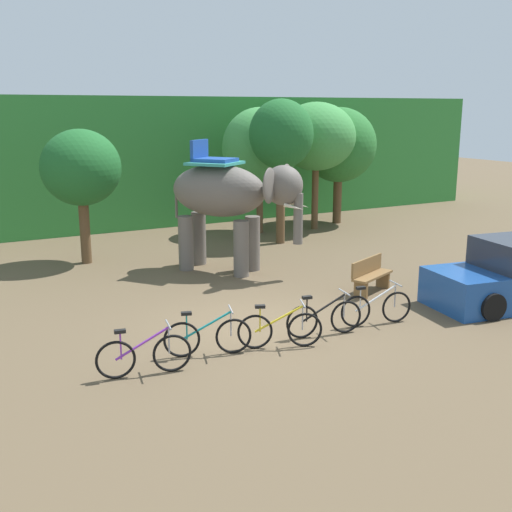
% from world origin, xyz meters
% --- Properties ---
extents(ground_plane, '(80.00, 80.00, 0.00)m').
position_xyz_m(ground_plane, '(0.00, 0.00, 0.00)').
color(ground_plane, brown).
extents(foliage_hedge, '(36.00, 6.00, 5.11)m').
position_xyz_m(foliage_hedge, '(0.00, 14.82, 2.55)').
color(foliage_hedge, '#338438').
rests_on(foliage_hedge, ground).
extents(tree_center_left, '(2.38, 2.38, 4.07)m').
position_xyz_m(tree_center_left, '(-1.98, 7.49, 2.90)').
color(tree_center_left, brown).
rests_on(tree_center_left, ground).
extents(tree_right, '(2.21, 2.21, 4.98)m').
position_xyz_m(tree_right, '(4.76, 7.17, 3.74)').
color(tree_right, brown).
rests_on(tree_right, ground).
extents(tree_left, '(2.83, 2.83, 4.70)m').
position_xyz_m(tree_left, '(5.04, 9.20, 3.19)').
color(tree_left, brown).
rests_on(tree_left, ground).
extents(tree_center, '(3.02, 3.02, 4.89)m').
position_xyz_m(tree_center, '(7.30, 8.83, 3.58)').
color(tree_center, brown).
rests_on(tree_center, ground).
extents(tree_center_right, '(3.02, 3.02, 4.70)m').
position_xyz_m(tree_center_right, '(8.86, 9.50, 3.18)').
color(tree_center_right, brown).
rests_on(tree_center_right, ground).
extents(elephant, '(3.44, 3.90, 3.78)m').
position_xyz_m(elephant, '(1.49, 4.52, 2.20)').
color(elephant, '#665E56').
rests_on(elephant, ground).
extents(bike_purple, '(1.69, 0.52, 0.92)m').
position_xyz_m(bike_purple, '(-3.06, -1.37, 0.39)').
color(bike_purple, black).
rests_on(bike_purple, ground).
extents(bike_teal, '(1.65, 0.66, 0.92)m').
position_xyz_m(bike_teal, '(-1.69, -1.06, 0.39)').
color(bike_teal, black).
rests_on(bike_teal, ground).
extents(bike_yellow, '(1.61, 0.75, 0.92)m').
position_xyz_m(bike_yellow, '(-0.26, -1.38, 0.39)').
color(bike_yellow, black).
rests_on(bike_yellow, ground).
extents(bike_black, '(1.69, 0.52, 0.92)m').
position_xyz_m(bike_black, '(0.90, -1.23, 0.39)').
color(bike_black, black).
rests_on(bike_black, ground).
extents(bike_white, '(1.69, 0.53, 0.92)m').
position_xyz_m(bike_white, '(2.29, -1.20, 0.39)').
color(bike_white, black).
rests_on(bike_white, ground).
extents(wooden_bench, '(1.54, 0.98, 0.89)m').
position_xyz_m(wooden_bench, '(3.75, 0.84, 0.48)').
color(wooden_bench, brown).
rests_on(wooden_bench, ground).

